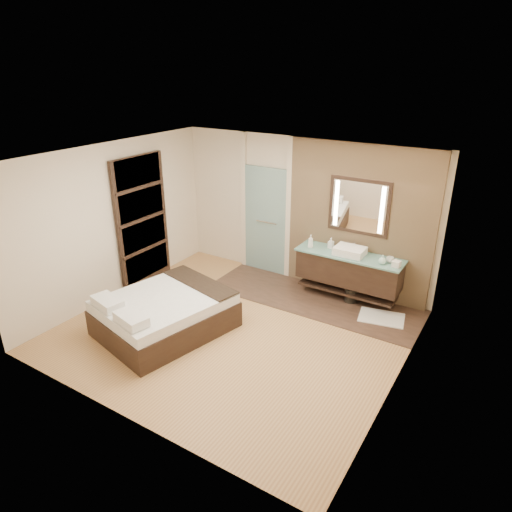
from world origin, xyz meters
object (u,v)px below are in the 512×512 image
Objects in this scene: mirror_unit at (359,207)px; bed at (165,313)px; waste_bin at (351,295)px; vanity at (349,269)px.

mirror_unit is 0.49× the size of bed.
waste_bin is at bearing -70.79° from mirror_unit.
vanity is at bearing -90.00° from mirror_unit.
bed is at bearing -126.86° from mirror_unit.
vanity is 1.75× the size of mirror_unit.
waste_bin is at bearing 61.45° from bed.
waste_bin is (0.11, -0.31, -1.51)m from mirror_unit.
mirror_unit is at bearing 90.00° from vanity.
vanity reaches higher than bed.
bed is (-2.03, -2.47, -0.28)m from vanity.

